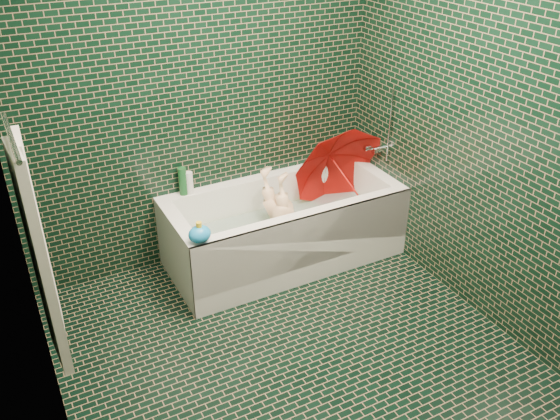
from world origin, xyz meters
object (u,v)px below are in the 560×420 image
bathtub (285,235)px  rubber_duck (339,153)px  child (282,222)px  bath_toy (200,234)px  umbrella (346,179)px

bathtub → rubber_duck: size_ratio=13.12×
child → rubber_duck: bearing=96.6°
rubber_duck → bath_toy: 1.58m
bathtub → umbrella: bearing=0.6°
bathtub → bath_toy: 0.92m
umbrella → bathtub: bearing=-171.4°
rubber_duck → child: bearing=-147.5°
child → umbrella: umbrella is taller
bath_toy → umbrella: bearing=-5.0°
child → rubber_duck: 0.80m
umbrella → rubber_duck: umbrella is taller
bath_toy → rubber_duck: bearing=5.4°
umbrella → rubber_duck: bearing=73.6°
child → bath_toy: (-0.76, -0.35, 0.30)m
bathtub → child: bathtub is taller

